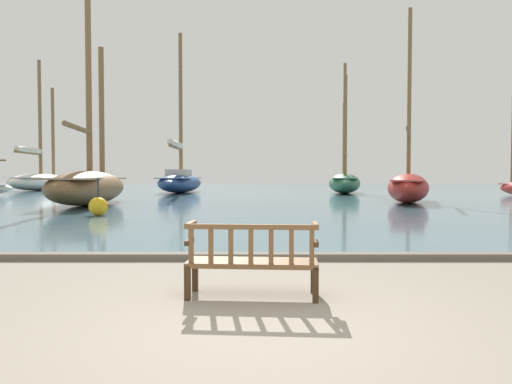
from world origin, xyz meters
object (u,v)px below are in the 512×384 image
park_bench (252,259)px  sailboat_far_port (89,184)px  sailboat_distant_harbor (180,180)px  sailboat_mid_starboard (408,186)px  sailboat_nearest_starboard (344,181)px  channel_buoy (98,206)px  sailboat_nearest_port (39,179)px

park_bench → sailboat_far_port: 18.96m
sailboat_distant_harbor → sailboat_far_port: size_ratio=1.12×
sailboat_mid_starboard → sailboat_nearest_starboard: bearing=93.6°
sailboat_mid_starboard → channel_buoy: 16.22m
sailboat_nearest_starboard → sailboat_far_port: bearing=-135.4°
sailboat_far_port → sailboat_nearest_port: size_ratio=0.94×
park_bench → sailboat_distant_harbor: (-6.55, 34.15, 0.69)m
sailboat_nearest_starboard → park_bench: bearing=-102.9°
sailboat_mid_starboard → sailboat_distant_harbor: bearing=134.5°
channel_buoy → sailboat_nearest_port: bearing=118.6°
sailboat_mid_starboard → channel_buoy: (-13.89, -8.35, -0.54)m
park_bench → sailboat_nearest_port: 45.88m
sailboat_nearest_starboard → channel_buoy: size_ratio=8.11×
sailboat_nearest_port → sailboat_mid_starboard: bearing=-35.3°
park_bench → sailboat_nearest_starboard: bearing=77.1°
sailboat_nearest_starboard → channel_buoy: 25.44m
sailboat_nearest_starboard → sailboat_mid_starboard: sailboat_nearest_starboard is taller
sailboat_mid_starboard → sailboat_nearest_port: bearing=144.7°
sailboat_far_port → sailboat_nearest_port: sailboat_nearest_port is taller
sailboat_nearest_port → channel_buoy: (16.18, -29.67, -0.79)m
park_bench → sailboat_nearest_starboard: sailboat_nearest_starboard is taller
sailboat_far_port → sailboat_mid_starboard: 16.67m
sailboat_distant_harbor → sailboat_far_port: bearing=-95.7°
park_bench → sailboat_mid_starboard: size_ratio=0.16×
sailboat_mid_starboard → channel_buoy: bearing=-149.0°
sailboat_far_port → sailboat_nearest_port: (-13.52, 23.32, 0.10)m
sailboat_nearest_starboard → sailboat_nearest_port: (-29.23, 7.84, 0.11)m
sailboat_mid_starboard → park_bench: bearing=-113.5°
sailboat_far_port → sailboat_mid_starboard: size_ratio=1.18×
sailboat_distant_harbor → channel_buoy: size_ratio=10.17×
sailboat_nearest_port → channel_buoy: bearing=-61.4°
sailboat_distant_harbor → sailboat_mid_starboard: 21.16m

